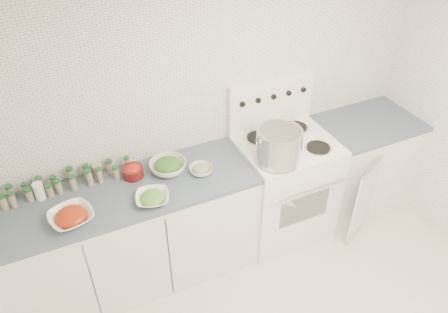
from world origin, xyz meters
TOP-DOWN VIEW (x-y plane):
  - room_walls at (0.00, 0.00)m, footprint 3.54×3.04m
  - counter_left at (-0.82, 1.19)m, footprint 1.85×0.62m
  - stove at (0.48, 1.19)m, footprint 0.76×0.70m
  - counter_right at (1.30, 1.19)m, footprint 0.89×0.81m
  - stock_pot at (0.29, 1.01)m, footprint 0.36×0.33m
  - bowl_tomato at (-1.22, 1.05)m, footprint 0.33×0.33m
  - bowl_snowpea at (-0.69, 1.01)m, footprint 0.28×0.28m
  - bowl_broccoli at (-0.48, 1.27)m, footprint 0.27×0.27m
  - bowl_zucchini at (-0.27, 1.15)m, footprint 0.21×0.21m
  - bowl_pepper at (-0.73, 1.33)m, footprint 0.15×0.15m
  - salt_canister at (-1.37, 1.36)m, footprint 0.08×0.08m
  - tin_can at (-0.96, 1.44)m, footprint 0.07×0.07m
  - spice_cluster at (-1.21, 1.39)m, footprint 0.89×0.15m

SIDE VIEW (x-z plane):
  - counter_right at x=1.30m, z-range 0.00..0.90m
  - counter_left at x=-0.82m, z-range 0.00..0.90m
  - stove at x=0.48m, z-range -0.18..1.18m
  - bowl_zucchini at x=-0.27m, z-range 0.90..0.97m
  - bowl_snowpea at x=-0.69m, z-range 0.89..0.97m
  - bowl_tomato at x=-1.22m, z-range 0.89..0.98m
  - tin_can at x=-0.96m, z-range 0.90..0.99m
  - bowl_pepper at x=-0.73m, z-range 0.90..0.99m
  - bowl_broccoli at x=-0.48m, z-range 0.90..1.00m
  - spice_cluster at x=-1.21m, z-range 0.89..1.03m
  - salt_canister at x=-1.37m, z-range 0.90..1.03m
  - stock_pot at x=0.29m, z-range 0.96..1.21m
  - room_walls at x=0.00m, z-range 0.30..2.82m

